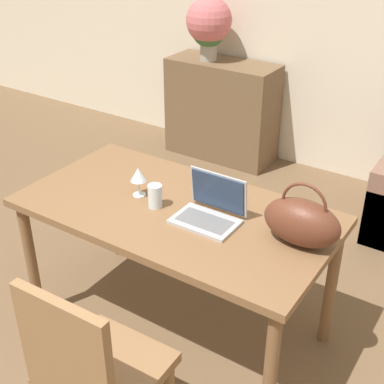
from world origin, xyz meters
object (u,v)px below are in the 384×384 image
Objects in this scene: chair at (92,368)px; wine_glass at (138,176)px; drinking_glass at (155,196)px; flower_vase at (209,24)px; laptop at (211,208)px; handbag at (302,222)px.

wine_glass is at bearing 114.45° from chair.
flower_vase reaches higher than drinking_glass.
chair is at bearing -63.91° from wine_glass.
flower_vase is (-1.28, 2.03, 0.34)m from laptop.
laptop reaches higher than chair.
wine_glass is at bearing -67.38° from flower_vase.
drinking_glass is at bearing -172.23° from handbag.
laptop is 2.42m from flower_vase.
drinking_glass is 0.23× the size of flower_vase.
chair is 1.00m from wine_glass.
laptop is 0.43m from wine_glass.
flower_vase is at bearing 112.62° from wine_glass.
chair reaches higher than drinking_glass.
drinking_glass is at bearing -64.67° from flower_vase.
chair is 1.80× the size of flower_vase.
wine_glass is (-0.42, -0.01, 0.06)m from laptop.
drinking_glass is 0.15m from wine_glass.
wine_glass is at bearing -176.39° from handbag.
wine_glass is (-0.41, 0.83, 0.37)m from chair.
handbag is at bearing -49.25° from flower_vase.
laptop is at bearing 87.27° from chair.
handbag reaches higher than chair.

